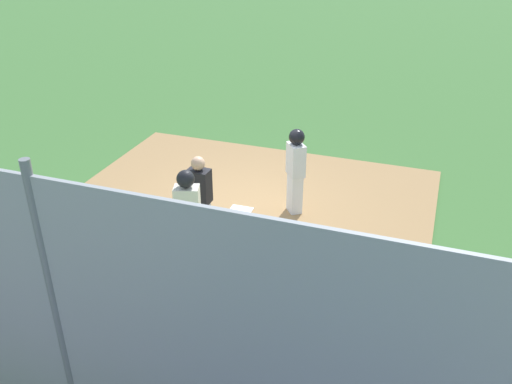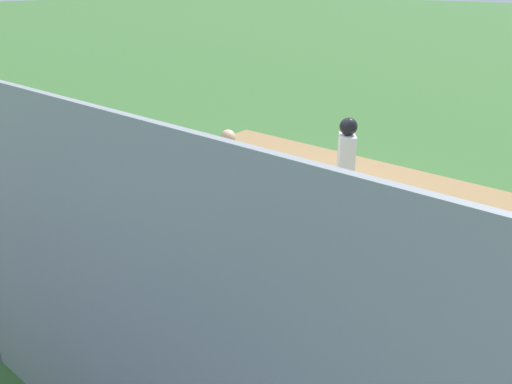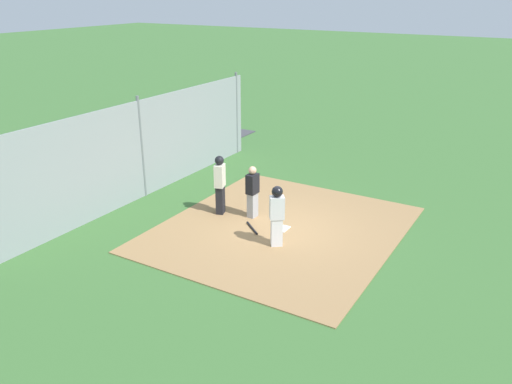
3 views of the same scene
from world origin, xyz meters
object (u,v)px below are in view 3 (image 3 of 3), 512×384
at_px(parked_car_blue, 7,186).
at_px(parked_car_white, 77,158).
at_px(umpire, 220,183).
at_px(baseball_bat, 252,228).
at_px(catcher_mask, 253,209).
at_px(catcher, 252,191).
at_px(home_plate, 281,228).
at_px(runner, 277,212).

bearing_deg(parked_car_blue, parked_car_white, 8.94).
distance_m(umpire, parked_car_blue, 6.91).
height_order(umpire, parked_car_white, umpire).
relative_size(baseball_bat, catcher_mask, 3.49).
height_order(parked_car_white, parked_car_blue, same).
bearing_deg(catcher, parked_car_blue, -154.72).
bearing_deg(catcher_mask, parked_car_white, -88.00).
xyz_separation_m(home_plate, runner, (0.98, 0.40, 0.97)).
xyz_separation_m(baseball_bat, parked_car_white, (-0.85, -8.09, 0.55)).
relative_size(umpire, parked_car_blue, 0.43).
bearing_deg(baseball_bat, parked_car_blue, -123.83).
bearing_deg(home_plate, catcher_mask, -116.07).
relative_size(catcher_mask, parked_car_white, 0.06).
distance_m(catcher, baseball_bat, 1.18).
height_order(baseball_bat, catcher_mask, catcher_mask).
xyz_separation_m(umpire, catcher_mask, (-0.63, 0.78, -0.92)).
distance_m(baseball_bat, catcher_mask, 1.29).
relative_size(home_plate, runner, 0.26).
distance_m(umpire, parked_car_white, 6.69).
height_order(catcher_mask, parked_car_white, parked_car_white).
bearing_deg(catcher, home_plate, -11.97).
xyz_separation_m(parked_car_white, parked_car_blue, (3.17, 0.36, 0.00)).
distance_m(catcher, umpire, 1.03).
xyz_separation_m(home_plate, catcher, (-0.29, -1.13, 0.82)).
relative_size(home_plate, parked_car_white, 0.10).
bearing_deg(parked_car_blue, catcher, -64.74).
bearing_deg(home_plate, parked_car_white, -92.57).
xyz_separation_m(catcher_mask, parked_car_white, (0.26, -7.44, 0.52)).
distance_m(catcher_mask, parked_car_white, 7.47).
bearing_deg(catcher, catcher_mask, 122.59).
relative_size(catcher, umpire, 0.87).
relative_size(runner, catcher_mask, 7.07).
height_order(catcher, parked_car_white, catcher).
distance_m(baseball_bat, parked_car_white, 8.16).
bearing_deg(parked_car_blue, baseball_bat, -70.87).
bearing_deg(runner, parked_car_white, 44.82).
bearing_deg(parked_car_white, home_plate, 86.22).
distance_m(runner, catcher_mask, 2.55).
bearing_deg(home_plate, parked_car_blue, -71.78).
xyz_separation_m(runner, baseball_bat, (-0.52, -1.08, -0.95)).
distance_m(home_plate, umpire, 2.32).
xyz_separation_m(umpire, parked_car_blue, (2.80, -6.31, -0.39)).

